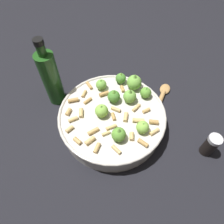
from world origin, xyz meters
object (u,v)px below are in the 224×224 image
(olive_oil_bottle, at_px, (51,78))
(pepper_shaker, at_px, (210,145))
(cooking_pan, at_px, (113,117))
(wooden_spoon, at_px, (158,105))

(olive_oil_bottle, bearing_deg, pepper_shaker, -163.24)
(cooking_pan, xyz_separation_m, olive_oil_bottle, (0.22, 0.04, 0.06))
(wooden_spoon, bearing_deg, cooking_pan, 64.19)
(olive_oil_bottle, xyz_separation_m, wooden_spoon, (-0.29, -0.20, -0.10))
(olive_oil_bottle, height_order, wooden_spoon, olive_oil_bottle)
(pepper_shaker, distance_m, olive_oil_bottle, 0.52)
(olive_oil_bottle, distance_m, wooden_spoon, 0.37)
(cooking_pan, relative_size, wooden_spoon, 1.32)
(cooking_pan, height_order, pepper_shaker, cooking_pan)
(cooking_pan, distance_m, wooden_spoon, 0.17)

